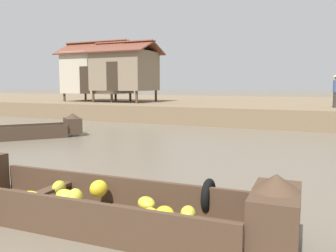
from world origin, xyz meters
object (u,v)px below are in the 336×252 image
at_px(stilt_house_left, 97,72).
at_px(stilt_house_mid_left, 125,70).
at_px(banana_boat, 96,202).
at_px(cargo_boat_upstream, 8,131).

height_order(stilt_house_left, stilt_house_mid_left, stilt_house_left).
xyz_separation_m(banana_boat, stilt_house_mid_left, (-9.24, 15.87, 2.71)).
bearing_deg(cargo_boat_upstream, stilt_house_mid_left, 97.79).
distance_m(cargo_boat_upstream, stilt_house_mid_left, 11.15).
distance_m(banana_boat, stilt_house_left, 20.01).
relative_size(banana_boat, cargo_boat_upstream, 1.19).
bearing_deg(stilt_house_mid_left, stilt_house_left, 175.27).
xyz_separation_m(banana_boat, stilt_house_left, (-11.62, 16.07, 2.64)).
bearing_deg(banana_boat, stilt_house_mid_left, 120.21).
bearing_deg(cargo_boat_upstream, banana_boat, -33.57).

